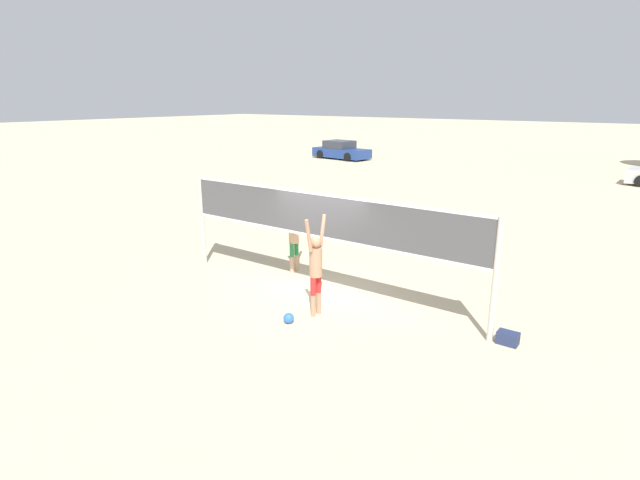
# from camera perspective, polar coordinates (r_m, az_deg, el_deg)

# --- Properties ---
(ground_plane) EXTENTS (200.00, 200.00, 0.00)m
(ground_plane) POSITION_cam_1_polar(r_m,az_deg,el_deg) (12.19, 0.00, -6.25)
(ground_plane) COLOR beige
(volleyball_net) EXTENTS (8.34, 0.12, 2.51)m
(volleyball_net) POSITION_cam_1_polar(r_m,az_deg,el_deg) (11.64, 0.00, 1.90)
(volleyball_net) COLOR beige
(volleyball_net) RESTS_ON ground_plane
(player_spiker) EXTENTS (0.28, 0.72, 2.22)m
(player_spiker) POSITION_cam_1_polar(r_m,az_deg,el_deg) (10.69, -0.49, -2.78)
(player_spiker) COLOR tan
(player_spiker) RESTS_ON ground_plane
(player_blocker) EXTENTS (0.28, 0.69, 2.02)m
(player_blocker) POSITION_cam_1_polar(r_m,az_deg,el_deg) (13.47, -3.00, 0.64)
(player_blocker) COLOR tan
(player_blocker) RESTS_ON ground_plane
(volleyball) EXTENTS (0.23, 0.23, 0.23)m
(volleyball) POSITION_cam_1_polar(r_m,az_deg,el_deg) (10.70, -3.60, -8.90)
(volleyball) COLOR blue
(volleyball) RESTS_ON ground_plane
(gear_bag) EXTENTS (0.40, 0.26, 0.25)m
(gear_bag) POSITION_cam_1_polar(r_m,az_deg,el_deg) (10.49, 20.67, -10.44)
(gear_bag) COLOR navy
(gear_bag) RESTS_ON ground_plane
(parked_car_near) EXTENTS (4.79, 2.48, 1.40)m
(parked_car_near) POSITION_cam_1_polar(r_m,az_deg,el_deg) (39.52, 2.41, 10.16)
(parked_car_near) COLOR navy
(parked_car_near) RESTS_ON ground_plane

